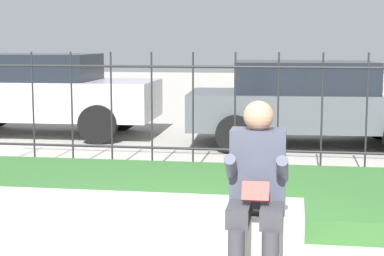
{
  "coord_description": "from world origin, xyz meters",
  "views": [
    {
      "loc": [
        1.02,
        -4.62,
        1.7
      ],
      "look_at": [
        0.01,
        1.66,
        0.84
      ],
      "focal_mm": 60.0,
      "sensor_mm": 36.0,
      "label": 1
    }
  ],
  "objects_px": {
    "car_parked_left": "(39,92)",
    "person_seated_reader": "(257,186)",
    "car_parked_center": "(311,102)",
    "stone_bench": "(131,236)"
  },
  "relations": [
    {
      "from": "car_parked_left",
      "to": "person_seated_reader",
      "type": "bearing_deg",
      "value": -58.67
    },
    {
      "from": "person_seated_reader",
      "to": "car_parked_center",
      "type": "xyz_separation_m",
      "value": [
        0.5,
        6.28,
        0.01
      ]
    },
    {
      "from": "car_parked_left",
      "to": "car_parked_center",
      "type": "height_order",
      "value": "car_parked_left"
    },
    {
      "from": "car_parked_left",
      "to": "car_parked_center",
      "type": "relative_size",
      "value": 1.02
    },
    {
      "from": "stone_bench",
      "to": "person_seated_reader",
      "type": "relative_size",
      "value": 2.01
    },
    {
      "from": "stone_bench",
      "to": "car_parked_left",
      "type": "relative_size",
      "value": 0.62
    },
    {
      "from": "car_parked_center",
      "to": "stone_bench",
      "type": "bearing_deg",
      "value": -107.24
    },
    {
      "from": "car_parked_center",
      "to": "person_seated_reader",
      "type": "bearing_deg",
      "value": -97.86
    },
    {
      "from": "person_seated_reader",
      "to": "car_parked_left",
      "type": "relative_size",
      "value": 0.31
    },
    {
      "from": "person_seated_reader",
      "to": "car_parked_left",
      "type": "distance_m",
      "value": 7.99
    }
  ]
}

